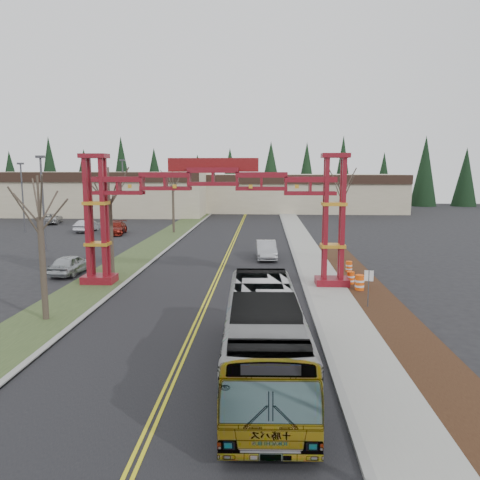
# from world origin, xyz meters

# --- Properties ---
(ground) EXTENTS (200.00, 200.00, 0.00)m
(ground) POSITION_xyz_m (0.00, 0.00, 0.00)
(ground) COLOR black
(ground) RESTS_ON ground
(road) EXTENTS (12.00, 110.00, 0.02)m
(road) POSITION_xyz_m (0.00, 25.00, 0.01)
(road) COLOR black
(road) RESTS_ON ground
(lane_line_left) EXTENTS (0.12, 100.00, 0.01)m
(lane_line_left) POSITION_xyz_m (-0.12, 25.00, 0.03)
(lane_line_left) COLOR gold
(lane_line_left) RESTS_ON road
(lane_line_right) EXTENTS (0.12, 100.00, 0.01)m
(lane_line_right) POSITION_xyz_m (0.12, 25.00, 0.03)
(lane_line_right) COLOR gold
(lane_line_right) RESTS_ON road
(curb_right) EXTENTS (0.30, 110.00, 0.15)m
(curb_right) POSITION_xyz_m (6.15, 25.00, 0.07)
(curb_right) COLOR gray
(curb_right) RESTS_ON ground
(sidewalk_right) EXTENTS (2.60, 110.00, 0.14)m
(sidewalk_right) POSITION_xyz_m (7.60, 25.00, 0.08)
(sidewalk_right) COLOR gray
(sidewalk_right) RESTS_ON ground
(landscape_strip) EXTENTS (2.60, 50.00, 0.12)m
(landscape_strip) POSITION_xyz_m (10.20, 10.00, 0.06)
(landscape_strip) COLOR black
(landscape_strip) RESTS_ON ground
(grass_median) EXTENTS (4.00, 110.00, 0.08)m
(grass_median) POSITION_xyz_m (-8.00, 25.00, 0.04)
(grass_median) COLOR #2E4120
(grass_median) RESTS_ON ground
(curb_left) EXTENTS (0.30, 110.00, 0.15)m
(curb_left) POSITION_xyz_m (-6.15, 25.00, 0.07)
(curb_left) COLOR gray
(curb_left) RESTS_ON ground
(gateway_arch) EXTENTS (18.20, 1.60, 8.90)m
(gateway_arch) POSITION_xyz_m (0.00, 18.00, 5.98)
(gateway_arch) COLOR maroon
(gateway_arch) RESTS_ON ground
(retail_building_west) EXTENTS (46.00, 22.30, 7.50)m
(retail_building_west) POSITION_xyz_m (-30.00, 71.96, 3.76)
(retail_building_west) COLOR tan
(retail_building_west) RESTS_ON ground
(retail_building_east) EXTENTS (38.00, 20.30, 7.00)m
(retail_building_east) POSITION_xyz_m (10.00, 79.95, 3.51)
(retail_building_east) COLOR tan
(retail_building_east) RESTS_ON ground
(conifer_treeline) EXTENTS (116.10, 5.60, 13.00)m
(conifer_treeline) POSITION_xyz_m (0.25, 92.00, 6.49)
(conifer_treeline) COLOR black
(conifer_treeline) RESTS_ON ground
(transit_bus) EXTENTS (3.13, 11.77, 3.25)m
(transit_bus) POSITION_xyz_m (3.43, 3.81, 1.63)
(transit_bus) COLOR #9D9FA4
(transit_bus) RESTS_ON ground
(silver_sedan) EXTENTS (1.98, 4.95, 1.60)m
(silver_sedan) POSITION_xyz_m (3.59, 27.91, 0.80)
(silver_sedan) COLOR #A5A8AD
(silver_sedan) RESTS_ON ground
(parked_car_near_a) EXTENTS (2.09, 4.56, 1.52)m
(parked_car_near_a) POSITION_xyz_m (-11.21, 20.81, 0.76)
(parked_car_near_a) COLOR #A7ADAF
(parked_car_near_a) RESTS_ON ground
(parked_car_mid_a) EXTENTS (2.80, 5.49, 1.53)m
(parked_car_mid_a) POSITION_xyz_m (-14.83, 42.96, 0.76)
(parked_car_mid_a) COLOR maroon
(parked_car_mid_a) RESTS_ON ground
(parked_car_far_a) EXTENTS (2.07, 4.74, 1.51)m
(parked_car_far_a) POSITION_xyz_m (-19.22, 45.11, 0.76)
(parked_car_far_a) COLOR #B1B2B9
(parked_car_far_a) RESTS_ON ground
(parked_car_far_b) EXTENTS (3.69, 5.80, 1.49)m
(parked_car_far_b) POSITION_xyz_m (-27.97, 53.82, 0.75)
(parked_car_far_b) COLOR #BCBCBC
(parked_car_far_b) RESTS_ON ground
(bare_tree_median_near) EXTENTS (3.20, 3.20, 7.55)m
(bare_tree_median_near) POSITION_xyz_m (-8.00, 9.96, 5.40)
(bare_tree_median_near) COLOR #382D26
(bare_tree_median_near) RESTS_ON ground
(bare_tree_median_mid) EXTENTS (3.52, 3.52, 8.02)m
(bare_tree_median_mid) POSITION_xyz_m (-8.00, 20.75, 5.67)
(bare_tree_median_mid) COLOR #382D26
(bare_tree_median_mid) RESTS_ON ground
(bare_tree_median_far) EXTENTS (2.98, 2.98, 7.82)m
(bare_tree_median_far) POSITION_xyz_m (-8.00, 44.69, 5.80)
(bare_tree_median_far) COLOR #382D26
(bare_tree_median_far) RESTS_ON ground
(bare_tree_right_far) EXTENTS (3.12, 3.12, 7.96)m
(bare_tree_right_far) POSITION_xyz_m (10.00, 26.91, 5.85)
(bare_tree_right_far) COLOR #382D26
(bare_tree_right_far) RESTS_ON ground
(light_pole_near) EXTENTS (0.80, 0.40, 9.20)m
(light_pole_near) POSITION_xyz_m (-18.00, 31.00, 5.32)
(light_pole_near) COLOR #3F3F44
(light_pole_near) RESTS_ON ground
(light_pole_mid) EXTENTS (0.76, 0.38, 8.75)m
(light_pole_mid) POSITION_xyz_m (-27.19, 44.58, 5.06)
(light_pole_mid) COLOR #3F3F44
(light_pole_mid) RESTS_ON ground
(light_pole_far) EXTENTS (0.83, 0.41, 9.53)m
(light_pole_far) POSITION_xyz_m (-19.35, 61.28, 5.51)
(light_pole_far) COLOR #3F3F44
(light_pole_far) RESTS_ON ground
(street_sign) EXTENTS (0.50, 0.14, 2.21)m
(street_sign) POSITION_xyz_m (9.33, 12.95, 1.59)
(street_sign) COLOR #3F3F44
(street_sign) RESTS_ON ground
(barrel_south) EXTENTS (0.60, 0.60, 1.11)m
(barrel_south) POSITION_xyz_m (9.60, 16.73, 0.55)
(barrel_south) COLOR #F5530D
(barrel_south) RESTS_ON ground
(barrel_mid) EXTENTS (0.52, 0.52, 0.96)m
(barrel_mid) POSITION_xyz_m (9.33, 18.39, 0.48)
(barrel_mid) COLOR #F5530D
(barrel_mid) RESTS_ON ground
(barrel_north) EXTENTS (0.49, 0.49, 0.90)m
(barrel_north) POSITION_xyz_m (9.91, 22.37, 0.45)
(barrel_north) COLOR #F5530D
(barrel_north) RESTS_ON ground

